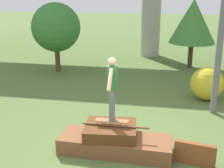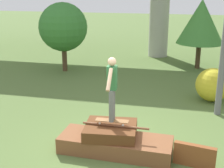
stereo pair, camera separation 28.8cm
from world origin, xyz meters
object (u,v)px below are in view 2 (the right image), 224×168
Objects in this scene: skater at (112,85)px; bush_yellow_flowering at (213,85)px; tree_mid_back at (63,27)px; skateboard at (112,121)px; tree_behind_right at (201,22)px.

skater is 5.16m from bush_yellow_flowering.
tree_mid_back is 7.29m from bush_yellow_flowering.
skateboard is 0.69× the size of bush_yellow_flowering.
tree_mid_back reaches higher than skateboard.
skater is at bearing 0.00° from skateboard.
skateboard is at bearing -121.93° from bush_yellow_flowering.
tree_mid_back reaches higher than bush_yellow_flowering.
tree_behind_right is 1.04× the size of tree_mid_back.
tree_mid_back is (-3.95, 6.93, 1.29)m from skateboard.
tree_behind_right reaches higher than bush_yellow_flowering.
skater reaches higher than bush_yellow_flowering.
tree_behind_right reaches higher than skateboard.
skater is at bearing -104.42° from tree_behind_right.
tree_behind_right is (2.29, 8.91, 0.58)m from skater.
tree_behind_right reaches higher than tree_mid_back.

